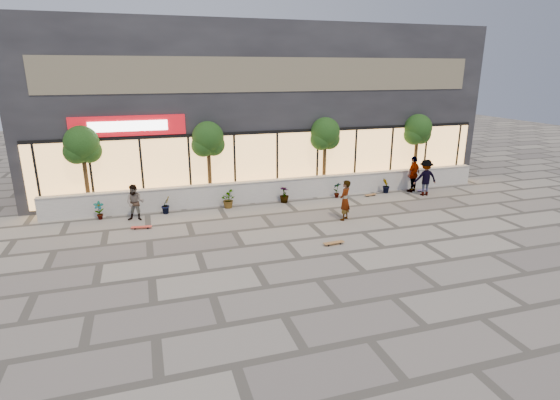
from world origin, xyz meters
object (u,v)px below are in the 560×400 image
object	(u,v)px
skateboard_center	(334,243)
skateboard_left	(141,227)
skater_left	(135,203)
skateboard_right_near	(371,195)
tree_west	(82,147)
tree_midwest	(208,141)
skater_right_near	(413,174)
skater_center	(345,200)
tree_mideast	(325,136)
tree_east	(418,131)
skater_right_far	(425,178)
skateboard_right_far	(423,190)

from	to	relation	value
skateboard_center	skateboard_left	distance (m)	7.83
skater_left	skateboard_center	size ratio (longest dim) A/B	1.93
skateboard_right_near	tree_west	bearing A→B (deg)	164.30
tree_west	skateboard_right_near	size ratio (longest dim) A/B	5.45
skateboard_right_near	skateboard_left	bearing A→B (deg)	178.28
tree_midwest	skateboard_left	bearing A→B (deg)	-137.59
skater_left	skater_right_near	xyz separation A→B (m)	(13.98, 0.44, 0.16)
skater_center	skateboard_right_near	world-z (taller)	skater_center
tree_mideast	tree_west	bearing A→B (deg)	180.00
skater_left	tree_west	bearing A→B (deg)	152.58
skateboard_center	skater_center	bearing A→B (deg)	53.06
tree_east	tree_mideast	bearing A→B (deg)	180.00
skater_left	skateboard_right_near	size ratio (longest dim) A/B	2.20
tree_mideast	skater_right_near	size ratio (longest dim) A/B	2.05
skater_left	skateboard_center	bearing A→B (deg)	-21.01
tree_midwest	tree_east	world-z (taller)	same
skater_center	skater_left	distance (m)	8.95
skater_left	skater_right_far	world-z (taller)	skater_right_far
tree_west	skater_right_far	size ratio (longest dim) A/B	2.10
tree_west	skateboard_left	distance (m)	4.73
tree_west	tree_east	xyz separation A→B (m)	(17.00, 0.00, 0.00)
skateboard_center	skateboard_right_near	bearing A→B (deg)	46.30
tree_west	skateboard_right_near	world-z (taller)	tree_west
tree_west	skater_left	xyz separation A→B (m)	(2.02, -1.84, -2.19)
skateboard_center	tree_east	bearing A→B (deg)	36.78
skater_right_near	skateboard_right_near	size ratio (longest dim) A/B	2.66
tree_midwest	skateboard_left	distance (m)	5.32
tree_east	skateboard_right_near	size ratio (longest dim) A/B	5.45
skater_center	skateboard_left	distance (m)	8.54
tree_mideast	skateboard_right_far	world-z (taller)	tree_mideast
tree_mideast	skateboard_center	world-z (taller)	tree_mideast
skateboard_center	skateboard_right_near	distance (m)	7.03
skateboard_left	tree_west	bearing A→B (deg)	134.06
tree_midwest	skateboard_left	xyz separation A→B (m)	(-3.30, -3.01, -2.90)
tree_mideast	skateboard_right_far	size ratio (longest dim) A/B	4.95
tree_east	skateboard_left	xyz separation A→B (m)	(-14.80, -3.01, -2.90)
tree_midwest	skater_center	world-z (taller)	tree_midwest
skater_center	skateboard_right_far	bearing A→B (deg)	164.41
skater_center	skateboard_right_near	size ratio (longest dim) A/B	2.44
tree_east	skateboard_center	distance (m)	10.97
skater_left	skateboard_center	distance (m)	8.65
tree_midwest	skater_left	distance (m)	4.51
tree_east	skateboard_center	size ratio (longest dim) A/B	4.77
skateboard_right_near	skateboard_right_far	size ratio (longest dim) A/B	0.91
skater_left	skateboard_right_far	xyz separation A→B (m)	(14.58, 0.34, -0.71)
tree_midwest	tree_east	xyz separation A→B (m)	(11.50, 0.00, 0.00)
skater_right_near	skateboard_left	distance (m)	13.92
skateboard_center	skateboard_left	world-z (taller)	same
skater_center	tree_mideast	bearing A→B (deg)	-143.34
skater_right_near	skateboard_center	size ratio (longest dim) A/B	2.33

